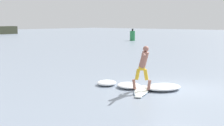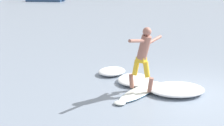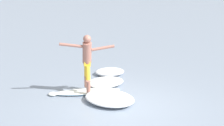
% 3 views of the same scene
% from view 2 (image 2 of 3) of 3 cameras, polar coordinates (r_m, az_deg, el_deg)
% --- Properties ---
extents(ground_plane, '(200.00, 200.00, 0.00)m').
position_cam_2_polar(ground_plane, '(9.46, 15.10, -5.40)').
color(ground_plane, '#818EA0').
extents(surfboard, '(2.28, 1.56, 0.23)m').
position_cam_2_polar(surfboard, '(9.18, 5.11, -5.22)').
color(surfboard, white).
rests_on(surfboard, ground).
extents(surfer, '(1.56, 0.95, 1.86)m').
position_cam_2_polar(surfer, '(8.86, 5.79, 1.75)').
color(surfer, '#9C6455').
rests_on(surfer, surfboard).
extents(wave_foam_at_tail, '(1.98, 1.79, 0.25)m').
position_cam_2_polar(wave_foam_at_tail, '(9.31, 11.72, -4.72)').
color(wave_foam_at_tail, white).
rests_on(wave_foam_at_tail, ground).
extents(wave_foam_at_nose, '(1.62, 1.65, 0.21)m').
position_cam_2_polar(wave_foam_at_nose, '(10.09, 3.98, -3.02)').
color(wave_foam_at_nose, white).
rests_on(wave_foam_at_nose, ground).
extents(wave_foam_beside, '(1.39, 1.34, 0.22)m').
position_cam_2_polar(wave_foam_beside, '(10.93, -0.04, -1.52)').
color(wave_foam_beside, white).
rests_on(wave_foam_beside, ground).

